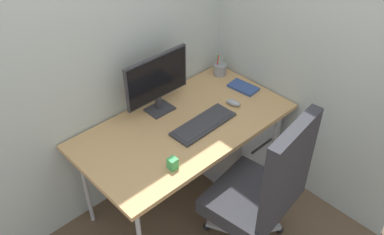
{
  "coord_description": "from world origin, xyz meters",
  "views": [
    {
      "loc": [
        -1.43,
        -1.59,
        2.42
      ],
      "look_at": [
        -0.01,
        -0.08,
        0.81
      ],
      "focal_mm": 38.69,
      "sensor_mm": 36.0,
      "label": 1
    }
  ],
  "objects_px": {
    "mouse": "(233,103)",
    "notebook": "(243,87)",
    "pen_holder": "(220,69)",
    "monitor": "(157,80)",
    "office_chair": "(264,191)",
    "desk_clamp_accessory": "(173,164)",
    "filing_cabinet": "(233,141)",
    "keyboard": "(203,124)"
  },
  "relations": [
    {
      "from": "pen_holder",
      "to": "desk_clamp_accessory",
      "type": "distance_m",
      "value": 1.08
    },
    {
      "from": "pen_holder",
      "to": "monitor",
      "type": "bearing_deg",
      "value": -177.53
    },
    {
      "from": "filing_cabinet",
      "to": "desk_clamp_accessory",
      "type": "height_order",
      "value": "desk_clamp_accessory"
    },
    {
      "from": "filing_cabinet",
      "to": "notebook",
      "type": "relative_size",
      "value": 2.79
    },
    {
      "from": "mouse",
      "to": "desk_clamp_accessory",
      "type": "xyz_separation_m",
      "value": [
        -0.72,
        -0.18,
        0.02
      ]
    },
    {
      "from": "mouse",
      "to": "notebook",
      "type": "bearing_deg",
      "value": 8.19
    },
    {
      "from": "monitor",
      "to": "office_chair",
      "type": "bearing_deg",
      "value": -86.9
    },
    {
      "from": "mouse",
      "to": "notebook",
      "type": "height_order",
      "value": "mouse"
    },
    {
      "from": "office_chair",
      "to": "notebook",
      "type": "xyz_separation_m",
      "value": [
        0.57,
        0.67,
        0.15
      ]
    },
    {
      "from": "keyboard",
      "to": "notebook",
      "type": "distance_m",
      "value": 0.53
    },
    {
      "from": "keyboard",
      "to": "mouse",
      "type": "height_order",
      "value": "mouse"
    },
    {
      "from": "notebook",
      "to": "desk_clamp_accessory",
      "type": "relative_size",
      "value": 2.9
    },
    {
      "from": "monitor",
      "to": "keyboard",
      "type": "bearing_deg",
      "value": -73.68
    },
    {
      "from": "office_chair",
      "to": "mouse",
      "type": "distance_m",
      "value": 0.71
    },
    {
      "from": "filing_cabinet",
      "to": "pen_holder",
      "type": "xyz_separation_m",
      "value": [
        0.13,
        0.3,
        0.46
      ]
    },
    {
      "from": "office_chair",
      "to": "keyboard",
      "type": "bearing_deg",
      "value": 84.95
    },
    {
      "from": "office_chair",
      "to": "filing_cabinet",
      "type": "xyz_separation_m",
      "value": [
        0.46,
        0.63,
        -0.28
      ]
    },
    {
      "from": "notebook",
      "to": "keyboard",
      "type": "bearing_deg",
      "value": -173.8
    },
    {
      "from": "keyboard",
      "to": "notebook",
      "type": "relative_size",
      "value": 2.22
    },
    {
      "from": "monitor",
      "to": "notebook",
      "type": "bearing_deg",
      "value": -20.39
    },
    {
      "from": "monitor",
      "to": "mouse",
      "type": "distance_m",
      "value": 0.56
    },
    {
      "from": "mouse",
      "to": "pen_holder",
      "type": "xyz_separation_m",
      "value": [
        0.23,
        0.35,
        0.03
      ]
    },
    {
      "from": "filing_cabinet",
      "to": "keyboard",
      "type": "xyz_separation_m",
      "value": [
        -0.41,
        -0.06,
        0.43
      ]
    },
    {
      "from": "keyboard",
      "to": "desk_clamp_accessory",
      "type": "distance_m",
      "value": 0.44
    },
    {
      "from": "monitor",
      "to": "desk_clamp_accessory",
      "type": "height_order",
      "value": "monitor"
    },
    {
      "from": "filing_cabinet",
      "to": "mouse",
      "type": "bearing_deg",
      "value": -153.92
    },
    {
      "from": "notebook",
      "to": "desk_clamp_accessory",
      "type": "bearing_deg",
      "value": -169.37
    },
    {
      "from": "office_chair",
      "to": "desk_clamp_accessory",
      "type": "bearing_deg",
      "value": 131.56
    },
    {
      "from": "office_chair",
      "to": "monitor",
      "type": "distance_m",
      "value": 0.98
    },
    {
      "from": "mouse",
      "to": "pen_holder",
      "type": "relative_size",
      "value": 0.64
    },
    {
      "from": "keyboard",
      "to": "notebook",
      "type": "xyz_separation_m",
      "value": [
        0.52,
        0.11,
        -0.0
      ]
    },
    {
      "from": "filing_cabinet",
      "to": "desk_clamp_accessory",
      "type": "relative_size",
      "value": 8.1
    },
    {
      "from": "office_chair",
      "to": "notebook",
      "type": "bearing_deg",
      "value": 49.72
    },
    {
      "from": "office_chair",
      "to": "keyboard",
      "type": "relative_size",
      "value": 2.39
    },
    {
      "from": "keyboard",
      "to": "desk_clamp_accessory",
      "type": "relative_size",
      "value": 6.45
    },
    {
      "from": "filing_cabinet",
      "to": "monitor",
      "type": "relative_size",
      "value": 1.19
    },
    {
      "from": "office_chair",
      "to": "pen_holder",
      "type": "bearing_deg",
      "value": 57.75
    },
    {
      "from": "mouse",
      "to": "notebook",
      "type": "relative_size",
      "value": 0.52
    },
    {
      "from": "pen_holder",
      "to": "desk_clamp_accessory",
      "type": "xyz_separation_m",
      "value": [
        -0.95,
        -0.53,
        -0.01
      ]
    },
    {
      "from": "pen_holder",
      "to": "notebook",
      "type": "distance_m",
      "value": 0.26
    },
    {
      "from": "office_chair",
      "to": "filing_cabinet",
      "type": "bearing_deg",
      "value": 54.19
    },
    {
      "from": "office_chair",
      "to": "pen_holder",
      "type": "xyz_separation_m",
      "value": [
        0.59,
        0.93,
        0.19
      ]
    }
  ]
}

